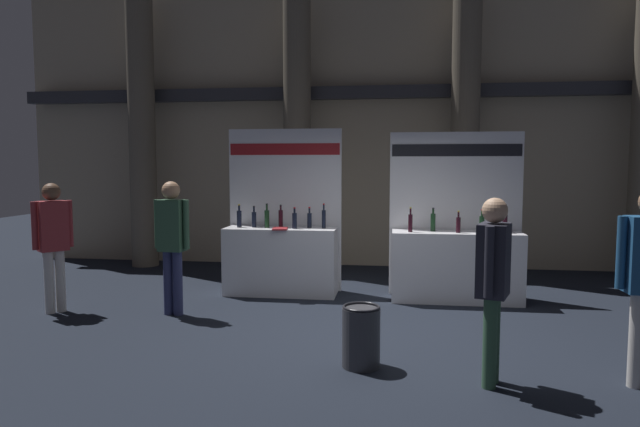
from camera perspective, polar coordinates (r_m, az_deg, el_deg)
The scene contains 8 objects.
ground_plane at distance 6.83m, azimuth 4.83°, elevation -12.05°, with size 28.95×28.95×0.00m, color black.
hall_colonnade at distance 11.08m, azimuth 6.16°, elevation 10.05°, with size 14.47×1.09×6.14m.
exhibitor_booth_0 at distance 8.73m, azimuth -3.93°, elevation -4.01°, with size 1.80×0.72×2.56m.
exhibitor_booth_1 at distance 8.52m, azimuth 13.64°, elevation -4.45°, with size 1.96×0.66×2.49m.
trash_bin at distance 5.69m, azimuth 4.19°, elevation -12.33°, with size 0.38×0.38×0.62m.
visitor_1 at distance 8.34m, azimuth -25.50°, elevation -2.06°, with size 0.41×0.42×1.76m.
visitor_2 at distance 7.67m, azimuth -14.82°, elevation -2.24°, with size 0.50×0.26×1.78m.
visitor_5 at distance 5.28m, azimuth 17.19°, elevation -5.91°, with size 0.35×0.51×1.71m.
Camera 1 is at (0.32, -6.53, 2.00)m, focal length 31.49 mm.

